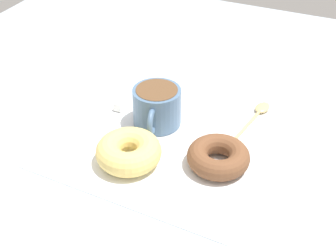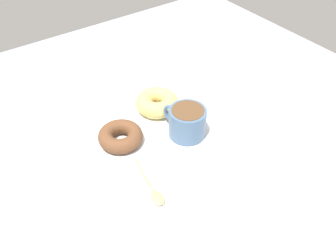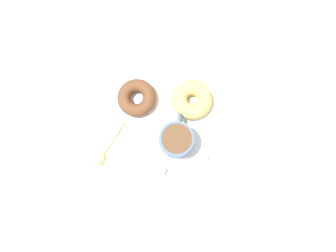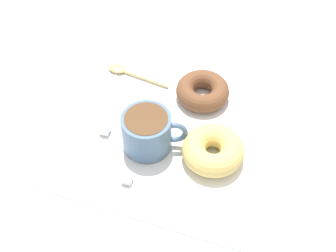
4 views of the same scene
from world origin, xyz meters
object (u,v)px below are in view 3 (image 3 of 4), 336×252
at_px(donut_far, 137,98).
at_px(spoon, 103,154).
at_px(donut_near_cup, 192,100).
at_px(sugar_cube_extra, 205,157).
at_px(coffee_cup, 176,140).
at_px(sugar_cube, 162,171).

distance_m(donut_far, spoon, 0.16).
relative_size(donut_near_cup, sugar_cube_extra, 6.71).
height_order(coffee_cup, spoon, coffee_cup).
xyz_separation_m(spoon, sugar_cube_extra, (-0.09, 0.23, 0.00)).
height_order(coffee_cup, donut_near_cup, coffee_cup).
bearing_deg(coffee_cup, sugar_cube_extra, 83.47).
height_order(donut_near_cup, sugar_cube, donut_near_cup).
bearing_deg(donut_far, sugar_cube, 42.56).
relative_size(donut_near_cup, donut_far, 1.05).
relative_size(coffee_cup, spoon, 0.84).
bearing_deg(coffee_cup, sugar_cube, -2.42).
relative_size(spoon, sugar_cube, 7.94).
distance_m(donut_near_cup, spoon, 0.26).
bearing_deg(spoon, coffee_cup, 122.65).
bearing_deg(donut_near_cup, spoon, -35.65).
xyz_separation_m(donut_near_cup, sugar_cube_extra, (0.12, 0.08, -0.01)).
xyz_separation_m(coffee_cup, spoon, (0.10, -0.15, -0.03)).
distance_m(coffee_cup, spoon, 0.19).
distance_m(coffee_cup, donut_far, 0.15).
relative_size(spoon, sugar_cube_extra, 8.45).
height_order(coffee_cup, sugar_cube, coffee_cup).
xyz_separation_m(donut_far, sugar_cube, (0.14, 0.13, -0.01)).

